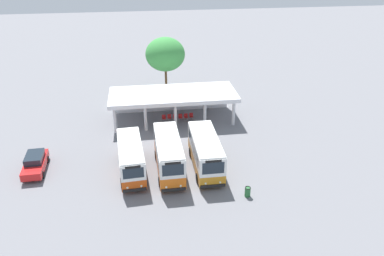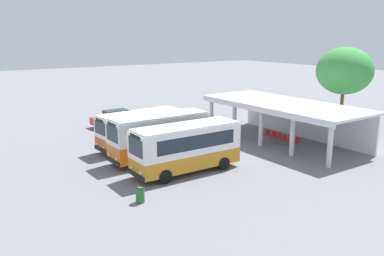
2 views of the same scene
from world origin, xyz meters
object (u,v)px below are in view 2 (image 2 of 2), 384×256
object	(u,v)px
city_bus_middle_cream	(186,146)
waiting_chair_fourth_seat	(284,138)
waiting_chair_end_by_column	(267,134)
waiting_chair_fifth_seat	(290,140)
parked_car_flank	(115,118)
city_bus_second_in_row	(160,135)
waiting_chair_middle_seat	(278,137)
waiting_chair_far_end_seat	(296,141)
city_bus_nearest_orange	(140,128)
litter_bin_apron	(140,194)
waiting_chair_second_from_end	(273,135)

from	to	relation	value
city_bus_middle_cream	waiting_chair_fourth_seat	world-z (taller)	city_bus_middle_cream
waiting_chair_end_by_column	waiting_chair_fifth_seat	distance (m)	2.62
parked_car_flank	waiting_chair_end_by_column	size ratio (longest dim) A/B	5.31
city_bus_second_in_row	waiting_chair_middle_seat	world-z (taller)	city_bus_second_in_row
city_bus_second_in_row	city_bus_middle_cream	size ratio (longest dim) A/B	1.00
waiting_chair_far_end_seat	city_bus_nearest_orange	bearing A→B (deg)	-123.72
city_bus_second_in_row	litter_bin_apron	bearing A→B (deg)	-37.88
parked_car_flank	waiting_chair_fifth_seat	distance (m)	17.64
city_bus_second_in_row	waiting_chair_fourth_seat	world-z (taller)	city_bus_second_in_row
waiting_chair_fourth_seat	waiting_chair_far_end_seat	bearing A→B (deg)	3.95
waiting_chair_far_end_seat	waiting_chair_middle_seat	bearing A→B (deg)	-177.67
waiting_chair_far_end_seat	litter_bin_apron	size ratio (longest dim) A/B	0.96
waiting_chair_middle_seat	waiting_chair_far_end_seat	distance (m)	1.97
waiting_chair_second_from_end	waiting_chair_fifth_seat	bearing A→B (deg)	-2.61
waiting_chair_far_end_seat	waiting_chair_end_by_column	bearing A→B (deg)	-178.60
city_bus_middle_cream	waiting_chair_middle_seat	bearing A→B (deg)	99.68
waiting_chair_end_by_column	waiting_chair_fourth_seat	size ratio (longest dim) A/B	1.00
city_bus_middle_cream	parked_car_flank	bearing A→B (deg)	173.52
waiting_chair_end_by_column	waiting_chair_fifth_seat	size ratio (longest dim) A/B	1.00
parked_car_flank	waiting_chair_fourth_seat	world-z (taller)	parked_car_flank
waiting_chair_middle_seat	litter_bin_apron	size ratio (longest dim) A/B	0.96
city_bus_second_in_row	waiting_chair_fifth_seat	world-z (taller)	city_bus_second_in_row
city_bus_nearest_orange	waiting_chair_fifth_seat	world-z (taller)	city_bus_nearest_orange
waiting_chair_fifth_seat	waiting_chair_end_by_column	bearing A→B (deg)	-179.92
city_bus_nearest_orange	waiting_chair_fifth_seat	size ratio (longest dim) A/B	8.40
city_bus_second_in_row	waiting_chair_second_from_end	world-z (taller)	city_bus_second_in_row
waiting_chair_far_end_seat	city_bus_middle_cream	bearing A→B (deg)	-90.83
city_bus_nearest_orange	waiting_chair_fifth_seat	xyz separation A→B (m)	(6.38, 10.47, -1.15)
parked_car_flank	waiting_chair_fifth_seat	size ratio (longest dim) A/B	5.31
waiting_chair_fourth_seat	waiting_chair_fifth_seat	xyz separation A→B (m)	(0.66, 0.01, 0.00)
city_bus_nearest_orange	waiting_chair_second_from_end	distance (m)	11.50
waiting_chair_fourth_seat	litter_bin_apron	world-z (taller)	litter_bin_apron
city_bus_second_in_row	litter_bin_apron	distance (m)	7.97
waiting_chair_second_from_end	waiting_chair_middle_seat	xyz separation A→B (m)	(0.66, -0.09, 0.00)
city_bus_nearest_orange	city_bus_middle_cream	xyz separation A→B (m)	(6.88, -0.14, 0.11)
city_bus_nearest_orange	waiting_chair_second_from_end	world-z (taller)	city_bus_nearest_orange
waiting_chair_end_by_column	litter_bin_apron	size ratio (longest dim) A/B	0.96
litter_bin_apron	waiting_chair_second_from_end	bearing A→B (deg)	108.53
litter_bin_apron	city_bus_nearest_orange	bearing A→B (deg)	152.54
waiting_chair_end_by_column	waiting_chair_middle_seat	distance (m)	1.31
waiting_chair_middle_seat	waiting_chair_far_end_seat	world-z (taller)	same
city_bus_second_in_row	waiting_chair_fourth_seat	distance (m)	10.97
waiting_chair_second_from_end	waiting_chair_fifth_seat	size ratio (longest dim) A/B	1.00
waiting_chair_middle_seat	city_bus_nearest_orange	bearing A→B (deg)	-115.85
waiting_chair_middle_seat	waiting_chair_fourth_seat	xyz separation A→B (m)	(0.66, -0.01, 0.00)
litter_bin_apron	city_bus_second_in_row	bearing A→B (deg)	142.12
waiting_chair_fourth_seat	waiting_chair_fifth_seat	size ratio (longest dim) A/B	1.00
city_bus_nearest_orange	parked_car_flank	xyz separation A→B (m)	(-8.89, 1.65, -0.85)
city_bus_middle_cream	waiting_chair_far_end_seat	bearing A→B (deg)	89.17
waiting_chair_fourth_seat	waiting_chair_fifth_seat	bearing A→B (deg)	1.24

